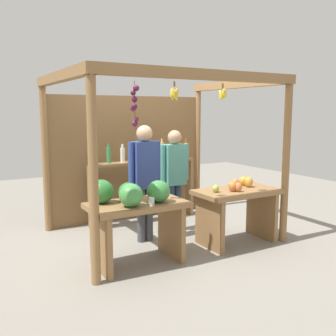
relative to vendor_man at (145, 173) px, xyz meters
name	(u,v)px	position (x,y,z in m)	size (l,w,h in m)	color
ground_plane	(161,235)	(0.30, 0.10, -0.96)	(12.00, 12.00, 0.00)	gray
market_stall	(146,141)	(0.30, 0.56, 0.38)	(2.84, 2.23, 2.27)	olive
fruit_counter_left	(134,209)	(-0.49, -0.69, -0.29)	(1.14, 0.68, 1.02)	olive
fruit_counter_right	(237,204)	(1.06, -0.69, -0.42)	(1.14, 0.64, 0.89)	olive
bottle_shelf_unit	(144,173)	(0.43, 0.90, -0.16)	(1.82, 0.22, 1.35)	olive
vendor_man	(145,173)	(0.00, 0.00, 0.00)	(0.48, 0.22, 1.61)	#43454D
vendor_woman	(174,172)	(0.59, 0.20, -0.06)	(0.48, 0.21, 1.52)	#2C3E51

